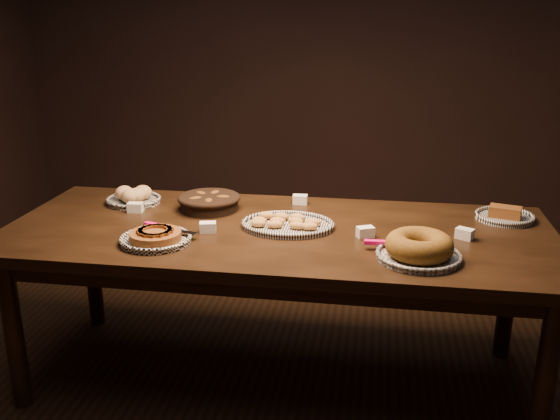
# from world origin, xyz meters

# --- Properties ---
(ground) EXTENTS (5.00, 5.00, 0.00)m
(ground) POSITION_xyz_m (0.00, 0.00, 0.00)
(ground) COLOR black
(ground) RESTS_ON ground
(buffet_table) EXTENTS (2.40, 1.00, 0.75)m
(buffet_table) POSITION_xyz_m (0.00, 0.00, 0.68)
(buffet_table) COLOR black
(buffet_table) RESTS_ON ground
(apple_tart_plate) EXTENTS (0.31, 0.30, 0.06)m
(apple_tart_plate) POSITION_xyz_m (-0.47, -0.24, 0.77)
(apple_tart_plate) COLOR white
(apple_tart_plate) RESTS_ON buffet_table
(madeleine_platter) EXTENTS (0.40, 0.33, 0.05)m
(madeleine_platter) POSITION_xyz_m (0.04, 0.02, 0.77)
(madeleine_platter) COLOR black
(madeleine_platter) RESTS_ON buffet_table
(bundt_cake_plate) EXTENTS (0.37, 0.33, 0.10)m
(bundt_cake_plate) POSITION_xyz_m (0.59, -0.26, 0.79)
(bundt_cake_plate) COLOR black
(bundt_cake_plate) RESTS_ON buffet_table
(croissant_basket) EXTENTS (0.31, 0.31, 0.08)m
(croissant_basket) POSITION_xyz_m (-0.37, 0.22, 0.79)
(croissant_basket) COLOR black
(croissant_basket) RESTS_ON buffet_table
(bread_roll_plate) EXTENTS (0.27, 0.27, 0.08)m
(bread_roll_plate) POSITION_xyz_m (-0.76, 0.26, 0.78)
(bread_roll_plate) COLOR white
(bread_roll_plate) RESTS_ON buffet_table
(loaf_plate) EXTENTS (0.26, 0.26, 0.06)m
(loaf_plate) POSITION_xyz_m (1.00, 0.29, 0.77)
(loaf_plate) COLOR black
(loaf_plate) RESTS_ON buffet_table
(tent_cards) EXTENTS (1.57, 0.52, 0.04)m
(tent_cards) POSITION_xyz_m (0.05, 0.07, 0.77)
(tent_cards) COLOR white
(tent_cards) RESTS_ON buffet_table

